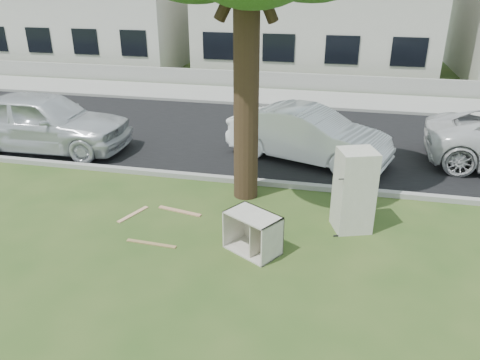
% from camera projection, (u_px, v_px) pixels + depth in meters
% --- Properties ---
extents(ground, '(120.00, 120.00, 0.00)m').
position_uv_depth(ground, '(247.00, 237.00, 8.96)').
color(ground, '#2B4819').
extents(road, '(120.00, 7.00, 0.01)m').
position_uv_depth(road, '(287.00, 138.00, 14.31)').
color(road, black).
rests_on(road, ground).
extents(kerb_near, '(120.00, 0.18, 0.12)m').
position_uv_depth(kerb_near, '(268.00, 185.00, 11.15)').
color(kerb_near, gray).
rests_on(kerb_near, ground).
extents(kerb_far, '(120.00, 0.18, 0.12)m').
position_uv_depth(kerb_far, '(299.00, 108.00, 17.48)').
color(kerb_far, gray).
rests_on(kerb_far, ground).
extents(sidewalk, '(120.00, 2.80, 0.01)m').
position_uv_depth(sidewalk, '(302.00, 99.00, 18.78)').
color(sidewalk, gray).
rests_on(sidewalk, ground).
extents(low_wall, '(120.00, 0.15, 0.70)m').
position_uv_depth(low_wall, '(306.00, 82.00, 20.06)').
color(low_wall, gray).
rests_on(low_wall, ground).
extents(fridge, '(0.84, 0.81, 1.64)m').
position_uv_depth(fridge, '(354.00, 191.00, 8.95)').
color(fridge, white).
rests_on(fridge, ground).
extents(cabinet, '(1.12, 1.00, 0.74)m').
position_uv_depth(cabinet, '(253.00, 233.00, 8.37)').
color(cabinet, beige).
rests_on(cabinet, ground).
extents(plank_a, '(0.99, 0.13, 0.02)m').
position_uv_depth(plank_a, '(151.00, 244.00, 8.73)').
color(plank_a, olive).
rests_on(plank_a, ground).
extents(plank_b, '(1.00, 0.30, 0.02)m').
position_uv_depth(plank_b, '(180.00, 211.00, 9.91)').
color(plank_b, tan).
rests_on(plank_b, ground).
extents(plank_c, '(0.38, 0.80, 0.02)m').
position_uv_depth(plank_c, '(133.00, 214.00, 9.78)').
color(plank_c, tan).
rests_on(plank_c, ground).
extents(car_center, '(4.54, 2.79, 1.41)m').
position_uv_depth(car_center, '(308.00, 135.00, 12.39)').
color(car_center, white).
rests_on(car_center, ground).
extents(car_left, '(4.92, 2.10, 1.66)m').
position_uv_depth(car_left, '(43.00, 121.00, 13.10)').
color(car_left, silver).
rests_on(car_left, ground).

